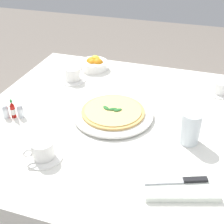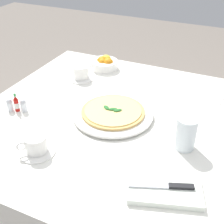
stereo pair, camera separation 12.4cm
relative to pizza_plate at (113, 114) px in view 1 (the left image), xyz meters
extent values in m
cube|color=white|center=(0.01, 0.00, -0.02)|extent=(1.10, 1.10, 0.02)
cube|color=white|center=(0.01, -0.55, -0.17)|extent=(1.10, 0.01, 0.28)
cube|color=white|center=(0.55, 0.00, -0.17)|extent=(0.01, 1.10, 0.28)
cylinder|color=brown|center=(-0.45, -0.46, -0.40)|extent=(0.06, 0.06, 0.74)
cylinder|color=brown|center=(0.46, -0.46, -0.40)|extent=(0.06, 0.06, 0.74)
cylinder|color=white|center=(0.00, 0.00, -0.01)|extent=(0.20, 0.20, 0.01)
cylinder|color=white|center=(0.00, 0.00, 0.00)|extent=(0.33, 0.33, 0.01)
cylinder|color=#DBAD60|center=(0.00, 0.00, 0.01)|extent=(0.26, 0.26, 0.01)
cylinder|color=#EFD17A|center=(0.00, 0.00, 0.02)|extent=(0.24, 0.24, 0.00)
ellipsoid|color=#2D7533|center=(0.00, 0.00, 0.02)|extent=(0.04, 0.03, 0.01)
ellipsoid|color=#2D7533|center=(0.03, 0.00, 0.02)|extent=(0.04, 0.04, 0.01)
ellipsoid|color=#2D7533|center=(-0.02, 0.00, 0.02)|extent=(0.04, 0.04, 0.01)
cylinder|color=white|center=(0.15, 0.32, -0.01)|extent=(0.13, 0.13, 0.01)
cylinder|color=white|center=(0.15, 0.32, 0.03)|extent=(0.08, 0.08, 0.06)
torus|color=white|center=(0.18, 0.35, 0.03)|extent=(0.03, 0.03, 0.03)
cylinder|color=black|center=(0.15, 0.32, 0.05)|extent=(0.07, 0.07, 0.00)
cylinder|color=white|center=(0.29, -0.25, -0.01)|extent=(0.13, 0.13, 0.01)
cylinder|color=white|center=(0.29, -0.25, 0.03)|extent=(0.08, 0.08, 0.06)
torus|color=white|center=(0.27, -0.29, 0.03)|extent=(0.02, 0.04, 0.03)
cylinder|color=black|center=(0.29, -0.25, 0.05)|extent=(0.07, 0.07, 0.00)
cylinder|color=white|center=(-0.42, -0.34, -0.01)|extent=(0.13, 0.13, 0.01)
cylinder|color=white|center=(-0.42, -0.34, 0.02)|extent=(0.08, 0.08, 0.05)
cylinder|color=black|center=(-0.42, -0.34, 0.05)|extent=(0.07, 0.07, 0.00)
cylinder|color=white|center=(-0.31, 0.07, 0.05)|extent=(0.07, 0.07, 0.12)
cylinder|color=silver|center=(-0.31, 0.07, 0.03)|extent=(0.07, 0.07, 0.08)
cube|color=white|center=(-0.31, 0.31, 0.00)|extent=(0.25, 0.19, 0.02)
cube|color=silver|center=(-0.26, 0.33, 0.01)|extent=(0.12, 0.06, 0.01)
cube|color=black|center=(-0.36, 0.29, 0.01)|extent=(0.08, 0.04, 0.01)
cylinder|color=white|center=(0.24, -0.41, 0.01)|extent=(0.15, 0.15, 0.04)
sphere|color=orange|center=(0.25, -0.42, 0.03)|extent=(0.06, 0.06, 0.06)
sphere|color=orange|center=(0.24, -0.40, 0.03)|extent=(0.05, 0.05, 0.05)
sphere|color=orange|center=(0.21, -0.41, 0.03)|extent=(0.06, 0.06, 0.06)
sphere|color=yellow|center=(0.24, -0.44, 0.03)|extent=(0.06, 0.06, 0.06)
cylinder|color=#B7140F|center=(0.39, 0.13, 0.02)|extent=(0.02, 0.02, 0.05)
cylinder|color=white|center=(0.39, 0.13, 0.02)|extent=(0.02, 0.02, 0.02)
cone|color=#B7140F|center=(0.39, 0.13, 0.05)|extent=(0.02, 0.02, 0.02)
cylinder|color=#1E722D|center=(0.39, 0.13, 0.07)|extent=(0.01, 0.01, 0.01)
cylinder|color=white|center=(0.42, 0.14, 0.01)|extent=(0.03, 0.03, 0.04)
cylinder|color=white|center=(0.42, 0.14, 0.00)|extent=(0.02, 0.02, 0.03)
sphere|color=silver|center=(0.42, 0.14, 0.03)|extent=(0.02, 0.02, 0.02)
cylinder|color=white|center=(0.36, 0.12, 0.01)|extent=(0.03, 0.03, 0.04)
cylinder|color=#38332D|center=(0.36, 0.12, 0.00)|extent=(0.02, 0.02, 0.03)
sphere|color=silver|center=(0.36, 0.12, 0.03)|extent=(0.02, 0.02, 0.02)
camera|label=1|loc=(-0.31, 0.99, 0.69)|focal=48.36mm
camera|label=2|loc=(-0.43, 0.95, 0.69)|focal=48.36mm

